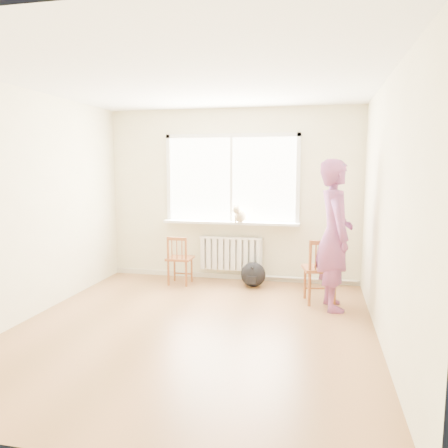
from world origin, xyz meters
The scene contains 13 objects.
floor centered at (0.00, 0.00, 0.00)m, with size 4.50×4.50×0.00m, color #9A673F.
ceiling centered at (0.00, 0.00, 2.70)m, with size 4.50×4.50×0.00m, color white.
back_wall centered at (0.00, 2.25, 1.35)m, with size 4.00×0.01×2.70m, color #EDE7BD.
window centered at (0.00, 2.22, 1.66)m, with size 2.12×0.05×1.42m.
windowsill centered at (0.00, 2.14, 0.93)m, with size 2.15×0.22×0.04m, color white.
radiator centered at (0.00, 2.16, 0.44)m, with size 1.00×0.12×0.55m.
heating_pipe centered at (1.25, 2.19, 0.08)m, with size 0.04×0.04×1.40m, color silver.
baseboard centered at (0.00, 2.23, 0.04)m, with size 4.00×0.03×0.08m, color beige.
chair_left centered at (-0.72, 1.74, 0.38)m, with size 0.38×0.36×0.75m.
chair_right centered at (1.39, 1.24, 0.44)m, with size 0.50×0.49×0.87m.
person centered at (1.55, 1.08, 0.95)m, with size 0.69×0.45×1.90m, color #BB3E6A.
cat centered at (0.17, 2.05, 1.06)m, with size 0.26×0.41×0.28m.
backpack centered at (0.41, 1.85, 0.19)m, with size 0.37×0.28×0.37m, color black.
Camera 1 is at (1.35, -4.51, 1.80)m, focal length 35.00 mm.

